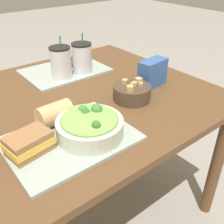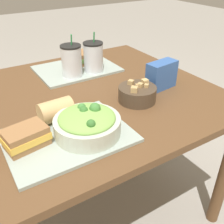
{
  "view_description": "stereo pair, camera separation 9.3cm",
  "coord_description": "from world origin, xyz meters",
  "px_view_note": "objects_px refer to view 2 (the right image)",
  "views": [
    {
      "loc": [
        -0.47,
        -0.9,
        1.25
      ],
      "look_at": [
        0.03,
        -0.27,
        0.77
      ],
      "focal_mm": 42.0,
      "sensor_mm": 36.0,
      "label": 1
    },
    {
      "loc": [
        -0.39,
        -0.95,
        1.25
      ],
      "look_at": [
        0.03,
        -0.27,
        0.77
      ],
      "focal_mm": 42.0,
      "sensor_mm": 36.0,
      "label": 2
    }
  ],
  "objects_px": {
    "salad_bowl": "(87,123)",
    "drink_cup_dark": "(72,62)",
    "sandwich_near": "(26,137)",
    "sandwich_far": "(81,58)",
    "drink_cup_red": "(93,58)",
    "baguette_near": "(57,110)",
    "chip_bag": "(161,75)",
    "soup_bowl": "(137,93)"
  },
  "relations": [
    {
      "from": "drink_cup_red",
      "to": "baguette_near",
      "type": "bearing_deg",
      "value": -134.5
    },
    {
      "from": "sandwich_near",
      "to": "drink_cup_red",
      "type": "xyz_separation_m",
      "value": [
        0.48,
        0.44,
        0.04
      ]
    },
    {
      "from": "sandwich_near",
      "to": "chip_bag",
      "type": "distance_m",
      "value": 0.67
    },
    {
      "from": "salad_bowl",
      "to": "baguette_near",
      "type": "xyz_separation_m",
      "value": [
        -0.05,
        0.14,
        -0.0
      ]
    },
    {
      "from": "chip_bag",
      "to": "sandwich_far",
      "type": "bearing_deg",
      "value": 106.03
    },
    {
      "from": "soup_bowl",
      "to": "baguette_near",
      "type": "bearing_deg",
      "value": 176.59
    },
    {
      "from": "salad_bowl",
      "to": "chip_bag",
      "type": "bearing_deg",
      "value": 19.28
    },
    {
      "from": "salad_bowl",
      "to": "drink_cup_dark",
      "type": "relative_size",
      "value": 1.1
    },
    {
      "from": "salad_bowl",
      "to": "drink_cup_dark",
      "type": "xyz_separation_m",
      "value": [
        0.16,
        0.48,
        0.03
      ]
    },
    {
      "from": "sandwich_near",
      "to": "sandwich_far",
      "type": "relative_size",
      "value": 1.0
    },
    {
      "from": "sandwich_far",
      "to": "drink_cup_red",
      "type": "bearing_deg",
      "value": -105.15
    },
    {
      "from": "salad_bowl",
      "to": "sandwich_near",
      "type": "relative_size",
      "value": 1.52
    },
    {
      "from": "sandwich_near",
      "to": "chip_bag",
      "type": "bearing_deg",
      "value": 0.94
    },
    {
      "from": "baguette_near",
      "to": "sandwich_near",
      "type": "bearing_deg",
      "value": 121.79
    },
    {
      "from": "sandwich_near",
      "to": "drink_cup_dark",
      "type": "distance_m",
      "value": 0.57
    },
    {
      "from": "soup_bowl",
      "to": "salad_bowl",
      "type": "bearing_deg",
      "value": -158.41
    },
    {
      "from": "sandwich_near",
      "to": "sandwich_far",
      "type": "distance_m",
      "value": 0.73
    },
    {
      "from": "sandwich_far",
      "to": "chip_bag",
      "type": "distance_m",
      "value": 0.48
    },
    {
      "from": "sandwich_far",
      "to": "chip_bag",
      "type": "relative_size",
      "value": 0.98
    },
    {
      "from": "salad_bowl",
      "to": "baguette_near",
      "type": "relative_size",
      "value": 1.82
    },
    {
      "from": "soup_bowl",
      "to": "drink_cup_dark",
      "type": "height_order",
      "value": "drink_cup_dark"
    },
    {
      "from": "drink_cup_dark",
      "to": "sandwich_near",
      "type": "bearing_deg",
      "value": -129.25
    },
    {
      "from": "baguette_near",
      "to": "sandwich_far",
      "type": "bearing_deg",
      "value": -37.05
    },
    {
      "from": "baguette_near",
      "to": "chip_bag",
      "type": "height_order",
      "value": "chip_bag"
    },
    {
      "from": "sandwich_near",
      "to": "drink_cup_red",
      "type": "bearing_deg",
      "value": 33.21
    },
    {
      "from": "drink_cup_dark",
      "to": "drink_cup_red",
      "type": "xyz_separation_m",
      "value": [
        0.12,
        0.0,
        -0.0
      ]
    },
    {
      "from": "sandwich_near",
      "to": "drink_cup_red",
      "type": "distance_m",
      "value": 0.65
    },
    {
      "from": "salad_bowl",
      "to": "soup_bowl",
      "type": "distance_m",
      "value": 0.32
    },
    {
      "from": "salad_bowl",
      "to": "baguette_near",
      "type": "height_order",
      "value": "salad_bowl"
    },
    {
      "from": "salad_bowl",
      "to": "chip_bag",
      "type": "height_order",
      "value": "chip_bag"
    },
    {
      "from": "soup_bowl",
      "to": "baguette_near",
      "type": "height_order",
      "value": "baguette_near"
    },
    {
      "from": "soup_bowl",
      "to": "baguette_near",
      "type": "relative_size",
      "value": 1.29
    },
    {
      "from": "sandwich_far",
      "to": "drink_cup_dark",
      "type": "distance_m",
      "value": 0.17
    },
    {
      "from": "drink_cup_dark",
      "to": "chip_bag",
      "type": "distance_m",
      "value": 0.44
    },
    {
      "from": "sandwich_near",
      "to": "drink_cup_dark",
      "type": "bearing_deg",
      "value": 41.46
    },
    {
      "from": "sandwich_near",
      "to": "sandwich_far",
      "type": "xyz_separation_m",
      "value": [
        0.47,
        0.56,
        -0.0
      ]
    },
    {
      "from": "soup_bowl",
      "to": "sandwich_near",
      "type": "relative_size",
      "value": 1.08
    },
    {
      "from": "salad_bowl",
      "to": "sandwich_near",
      "type": "xyz_separation_m",
      "value": [
        -0.19,
        0.04,
        -0.01
      ]
    },
    {
      "from": "drink_cup_red",
      "to": "chip_bag",
      "type": "xyz_separation_m",
      "value": [
        0.18,
        -0.32,
        -0.02
      ]
    },
    {
      "from": "sandwich_near",
      "to": "drink_cup_red",
      "type": "height_order",
      "value": "drink_cup_red"
    },
    {
      "from": "salad_bowl",
      "to": "drink_cup_red",
      "type": "bearing_deg",
      "value": 59.48
    },
    {
      "from": "soup_bowl",
      "to": "sandwich_near",
      "type": "bearing_deg",
      "value": -171.5
    }
  ]
}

